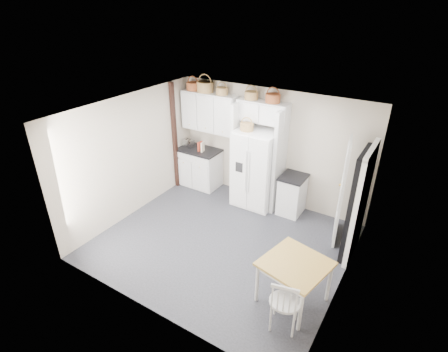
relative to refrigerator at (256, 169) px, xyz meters
The scene contains 28 objects.
floor 1.85m from the refrigerator, 84.71° to the right, with size 4.50×4.50×0.00m, color #24242B.
ceiling 2.36m from the refrigerator, 84.71° to the right, with size 4.50×4.50×0.00m, color white.
wall_back 0.58m from the refrigerator, 68.48° to the left, with size 4.50×4.50×0.00m, color #C1B3A1.
wall_left 2.68m from the refrigerator, 142.36° to the right, with size 4.00×4.00×0.00m, color #C1B3A1.
wall_right 2.93m from the refrigerator, 34.01° to the right, with size 4.00×4.00×0.00m, color #C1B3A1.
refrigerator is the anchor object (origin of this frame).
base_cab_left 1.66m from the refrigerator, behind, with size 1.00×0.63×0.93m, color silver.
base_cab_right 0.97m from the refrigerator, ahead, with size 0.48×0.58×0.85m, color silver.
dining_table 2.99m from the refrigerator, 51.09° to the right, with size 0.90×0.90×0.75m, color #AC7B30.
windsor_chair 3.43m from the refrigerator, 55.53° to the right, with size 0.46×0.41×0.93m, color silver.
counter_left 1.60m from the refrigerator, behind, with size 1.04×0.68×0.04m, color black.
counter_right 0.86m from the refrigerator, ahead, with size 0.52×0.62×0.04m, color black.
toaster 1.91m from the refrigerator, behind, with size 0.28×0.16×0.20m, color silver.
cookbook_red 1.52m from the refrigerator, behind, with size 0.03×0.16×0.24m, color #B13A24.
cookbook_cream 1.45m from the refrigerator, behind, with size 0.03×0.16×0.24m, color beige.
basket_upper_a 2.39m from the refrigerator, behind, with size 0.32×0.32×0.18m, color brown.
basket_upper_b 2.17m from the refrigerator, behind, with size 0.39×0.39×0.23m, color #9F6E45.
basket_upper_c 1.86m from the refrigerator, 168.30° to the left, with size 0.27×0.27×0.16m, color #9F6E45.
basket_bridge_a 1.59m from the refrigerator, 144.12° to the left, with size 0.30×0.30×0.17m, color #9F6E45.
basket_bridge_b 1.58m from the refrigerator, 46.14° to the left, with size 0.31×0.31×0.18m, color brown.
basket_fridge_a 0.99m from the refrigerator, 154.44° to the right, with size 0.29×0.29×0.16m, color #9F6E45.
upper_cabinet 1.70m from the refrigerator, behind, with size 1.40×0.34×0.90m, color silver.
bridge_cabinet 1.26m from the refrigerator, 90.00° to the left, with size 1.12×0.34×0.45m, color silver.
fridge_panel_left 0.58m from the refrigerator, behind, with size 0.08×0.60×2.30m, color silver.
fridge_panel_right 0.58m from the refrigerator, ahead, with size 0.08×0.60×2.30m, color silver.
trim_post 2.11m from the refrigerator, behind, with size 0.09×0.09×2.60m, color black.
doorway_void 2.40m from the refrigerator, 15.02° to the right, with size 0.18×0.85×2.05m, color black.
door_slab 1.98m from the refrigerator, ahead, with size 0.80×0.04×2.05m, color white.
Camera 1 is at (2.92, -4.65, 4.29)m, focal length 28.00 mm.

